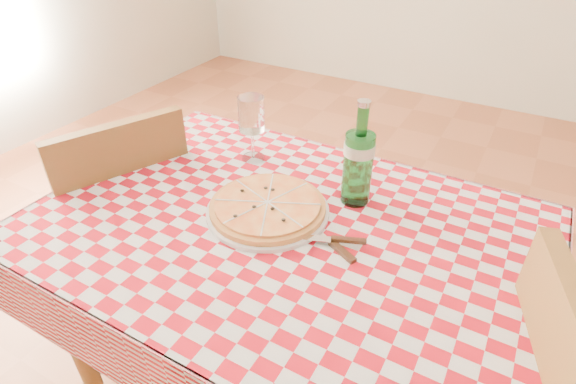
# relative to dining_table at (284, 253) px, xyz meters

# --- Properties ---
(dining_table) EXTENTS (1.20, 0.80, 0.75)m
(dining_table) POSITION_rel_dining_table_xyz_m (0.00, 0.00, 0.00)
(dining_table) COLOR brown
(dining_table) RESTS_ON ground
(tablecloth) EXTENTS (1.30, 0.90, 0.01)m
(tablecloth) POSITION_rel_dining_table_xyz_m (0.00, 0.00, 0.09)
(tablecloth) COLOR maroon
(tablecloth) RESTS_ON dining_table
(chair_far) EXTENTS (0.54, 0.54, 0.91)m
(chair_far) POSITION_rel_dining_table_xyz_m (-0.65, 0.03, -0.14)
(chair_far) COLOR brown
(chair_far) RESTS_ON ground
(pizza_plate) EXTENTS (0.42, 0.42, 0.04)m
(pizza_plate) POSITION_rel_dining_table_xyz_m (-0.06, 0.03, 0.12)
(pizza_plate) COLOR #B97E3D
(pizza_plate) RESTS_ON tablecloth
(water_bottle) EXTENTS (0.09, 0.09, 0.29)m
(water_bottle) POSITION_rel_dining_table_xyz_m (0.12, 0.19, 0.25)
(water_bottle) COLOR #1A6A26
(water_bottle) RESTS_ON tablecloth
(wine_glass) EXTENTS (0.09, 0.09, 0.21)m
(wine_glass) POSITION_rel_dining_table_xyz_m (-0.26, 0.25, 0.20)
(wine_glass) COLOR silver
(wine_glass) RESTS_ON tablecloth
(cutlery) EXTENTS (0.22, 0.18, 0.02)m
(cutlery) POSITION_rel_dining_table_xyz_m (0.14, -0.01, 0.11)
(cutlery) COLOR silver
(cutlery) RESTS_ON tablecloth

